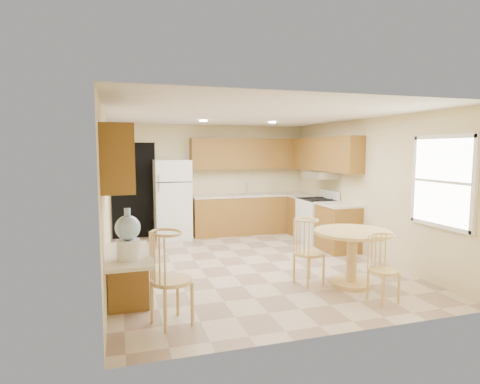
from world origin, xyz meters
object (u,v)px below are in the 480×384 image
object	(u,v)px
dining_table	(352,250)
chair_desk	(172,271)
chair_table_a	(312,246)
stove	(317,220)
refrigerator	(172,199)
chair_table_b	(388,264)
water_crock	(128,236)

from	to	relation	value
dining_table	chair_desk	size ratio (longest dim) A/B	1.04
chair_table_a	stove	bearing A→B (deg)	135.27
refrigerator	stove	bearing A→B (deg)	-22.99
chair_table_b	chair_desk	size ratio (longest dim) A/B	0.82
chair_table_b	water_crock	bearing A→B (deg)	-10.54
chair_table_b	chair_desk	bearing A→B (deg)	-8.56
chair_desk	chair_table_b	bearing A→B (deg)	67.25
chair_table_a	chair_table_b	xyz separation A→B (m)	(0.60, -0.89, -0.06)
chair_table_b	refrigerator	bearing A→B (deg)	-71.72
refrigerator	stove	size ratio (longest dim) A/B	1.58
chair_table_a	water_crock	distance (m)	2.64
chair_desk	stove	bearing A→B (deg)	112.82
refrigerator	stove	distance (m)	3.15
refrigerator	chair_desk	xyz separation A→B (m)	(-0.60, -4.47, -0.23)
stove	chair_desk	world-z (taller)	stove
dining_table	chair_desk	distance (m)	2.70
dining_table	chair_table_a	size ratio (longest dim) A/B	1.14
chair_table_a	chair_table_b	distance (m)	1.08
stove	chair_table_b	xyz separation A→B (m)	(-0.80, -3.37, 0.05)
stove	chair_table_b	bearing A→B (deg)	-103.38
chair_table_a	water_crock	xyz separation A→B (m)	(-2.52, -0.65, 0.44)
dining_table	stove	bearing A→B (deg)	72.10
chair_table_a	chair_desk	xyz separation A→B (m)	(-2.07, -0.77, 0.06)
chair_table_a	chair_desk	distance (m)	2.22
stove	water_crock	distance (m)	5.04
chair_table_b	dining_table	bearing A→B (deg)	-92.15
stove	chair_table_a	world-z (taller)	stove
dining_table	chair_table_b	bearing A→B (deg)	-86.09
refrigerator	dining_table	bearing A→B (deg)	-62.28
chair_desk	water_crock	size ratio (longest dim) A/B	1.89
stove	chair_table_b	size ratio (longest dim) A/B	1.28
dining_table	chair_table_b	xyz separation A→B (m)	(0.05, -0.73, -0.00)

